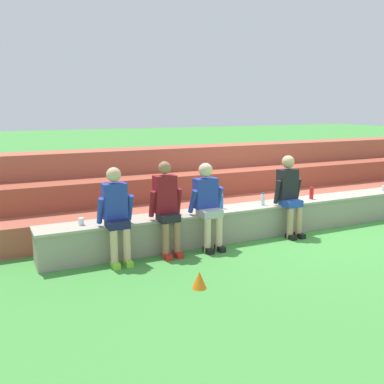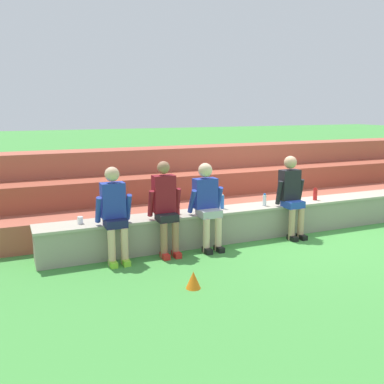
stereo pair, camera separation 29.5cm
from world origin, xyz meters
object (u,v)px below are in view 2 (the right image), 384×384
object	(u,v)px
person_left_of_center	(165,205)
person_center	(207,202)
person_right_of_center	(291,193)
sports_cone	(193,280)
plastic_cup_middle	(80,220)
person_far_left	(114,211)
water_bottle_mid_right	(315,194)
water_bottle_mid_left	(222,202)
plastic_cup_left_end	(177,210)
water_bottle_near_left	(265,200)

from	to	relation	value
person_left_of_center	person_center	size ratio (longest dim) A/B	1.05
person_right_of_center	sports_cone	bearing A→B (deg)	-150.86
person_center	plastic_cup_middle	xyz separation A→B (m)	(-1.97, 0.29, -0.16)
person_far_left	water_bottle_mid_right	xyz separation A→B (m)	(3.88, 0.27, -0.11)
water_bottle_mid_right	person_right_of_center	bearing A→B (deg)	-160.96
person_right_of_center	person_far_left	bearing A→B (deg)	-179.74
water_bottle_mid_left	plastic_cup_left_end	xyz separation A→B (m)	(-0.86, -0.07, -0.06)
person_right_of_center	sports_cone	size ratio (longest dim) A/B	6.42
person_far_left	sports_cone	bearing A→B (deg)	-64.24
person_center	plastic_cup_left_end	world-z (taller)	person_center
person_left_of_center	water_bottle_mid_left	world-z (taller)	person_left_of_center
person_center	plastic_cup_middle	distance (m)	1.99
water_bottle_mid_left	sports_cone	xyz separation A→B (m)	(-1.30, -1.72, -0.56)
person_far_left	plastic_cup_middle	bearing A→B (deg)	145.61
person_center	plastic_cup_middle	world-z (taller)	person_center
sports_cone	plastic_cup_left_end	bearing A→B (deg)	75.07
plastic_cup_left_end	plastic_cup_middle	bearing A→B (deg)	178.99
person_left_of_center	water_bottle_mid_right	distance (m)	3.09
water_bottle_near_left	plastic_cup_middle	distance (m)	3.19
person_far_left	sports_cone	world-z (taller)	person_far_left
person_center	water_bottle_near_left	size ratio (longest dim) A/B	6.35
water_bottle_mid_right	water_bottle_near_left	distance (m)	1.14
person_right_of_center	plastic_cup_middle	world-z (taller)	person_right_of_center
person_right_of_center	water_bottle_mid_right	size ratio (longest dim) A/B	6.08
water_bottle_mid_left	plastic_cup_middle	world-z (taller)	water_bottle_mid_left
water_bottle_mid_left	sports_cone	world-z (taller)	water_bottle_mid_left
person_left_of_center	person_right_of_center	xyz separation A→B (m)	(2.34, -0.01, 0.00)
water_bottle_mid_right	sports_cone	world-z (taller)	water_bottle_mid_right
person_far_left	plastic_cup_left_end	world-z (taller)	person_far_left
person_left_of_center	plastic_cup_middle	world-z (taller)	person_left_of_center
water_bottle_mid_right	plastic_cup_middle	size ratio (longest dim) A/B	2.19
water_bottle_mid_right	plastic_cup_middle	xyz separation A→B (m)	(-4.33, 0.04, -0.06)
person_far_left	water_bottle_mid_right	world-z (taller)	person_far_left
person_left_of_center	plastic_cup_left_end	bearing A→B (deg)	40.70
person_center	sports_cone	bearing A→B (deg)	-121.56
plastic_cup_left_end	water_bottle_mid_left	bearing A→B (deg)	4.57
person_far_left	person_center	world-z (taller)	person_far_left
plastic_cup_middle	sports_cone	xyz separation A→B (m)	(1.11, -1.68, -0.49)
person_far_left	sports_cone	distance (m)	1.66
water_bottle_near_left	plastic_cup_middle	world-z (taller)	water_bottle_near_left
person_center	water_bottle_near_left	xyz separation A→B (m)	(1.23, 0.22, -0.11)
water_bottle_near_left	person_right_of_center	bearing A→B (deg)	-28.87
person_far_left	person_left_of_center	size ratio (longest dim) A/B	0.97
person_far_left	person_left_of_center	bearing A→B (deg)	1.74
water_bottle_mid_right	plastic_cup_left_end	world-z (taller)	water_bottle_mid_right
person_left_of_center	plastic_cup_middle	size ratio (longest dim) A/B	13.51
person_left_of_center	person_far_left	bearing A→B (deg)	-178.26
water_bottle_mid_left	sports_cone	distance (m)	2.23
person_center	water_bottle_mid_right	size ratio (longest dim) A/B	5.89
person_center	water_bottle_near_left	distance (m)	1.25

